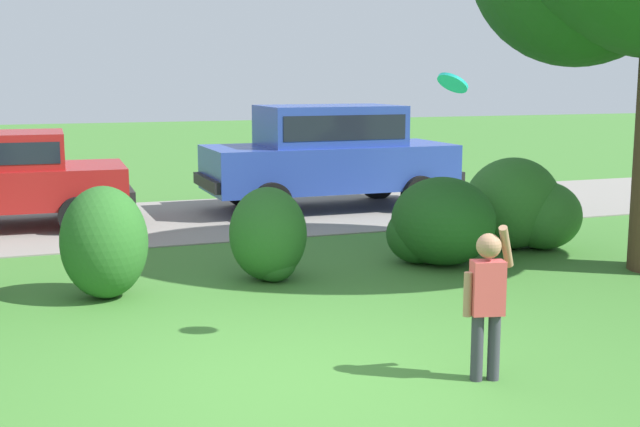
{
  "coord_description": "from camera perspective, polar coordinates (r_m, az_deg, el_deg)",
  "views": [
    {
      "loc": [
        -2.09,
        -6.05,
        2.43
      ],
      "look_at": [
        0.69,
        1.53,
        1.1
      ],
      "focal_mm": 46.71,
      "sensor_mm": 36.0,
      "label": 1
    }
  ],
  "objects": [
    {
      "name": "driveway_strip",
      "position": [
        14.38,
        -11.48,
        -0.54
      ],
      "size": [
        28.0,
        4.4,
        0.02
      ],
      "primitive_type": "cube",
      "color": "gray",
      "rests_on": "ground"
    },
    {
      "name": "shrub_centre_right",
      "position": [
        10.96,
        8.09,
        -0.7
      ],
      "size": [
        1.36,
        1.44,
        1.15
      ],
      "color": "#1E511C",
      "rests_on": "ground"
    },
    {
      "name": "shrub_centre_left",
      "position": [
        9.48,
        -14.56,
        -1.93
      ],
      "size": [
        0.96,
        1.01,
        1.25
      ],
      "color": "#286023",
      "rests_on": "ground"
    },
    {
      "name": "frisbee",
      "position": [
        7.32,
        9.08,
        8.83
      ],
      "size": [
        0.28,
        0.28,
        0.22
      ],
      "color": "#1EB7B2"
    },
    {
      "name": "parked_suv",
      "position": [
        15.29,
        0.64,
        4.26
      ],
      "size": [
        4.7,
        2.1,
        1.92
      ],
      "color": "#28429E",
      "rests_on": "ground"
    },
    {
      "name": "child_thrower",
      "position": [
        6.8,
        11.38,
        -5.43
      ],
      "size": [
        0.47,
        0.23,
        1.29
      ],
      "color": "#383842",
      "rests_on": "ground"
    },
    {
      "name": "shrub_centre",
      "position": [
        10.01,
        -3.53,
        -1.64
      ],
      "size": [
        0.93,
        0.97,
        1.13
      ],
      "color": "#286023",
      "rests_on": "ground"
    },
    {
      "name": "shrub_far_end",
      "position": [
        12.18,
        13.74,
        0.41
      ],
      "size": [
        1.65,
        1.31,
        1.31
      ],
      "color": "#33702B",
      "rests_on": "ground"
    },
    {
      "name": "ground_plane",
      "position": [
        6.85,
        -1.01,
        -11.43
      ],
      "size": [
        80.0,
        80.0,
        0.0
      ],
      "primitive_type": "plane",
      "color": "#3D752D"
    }
  ]
}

